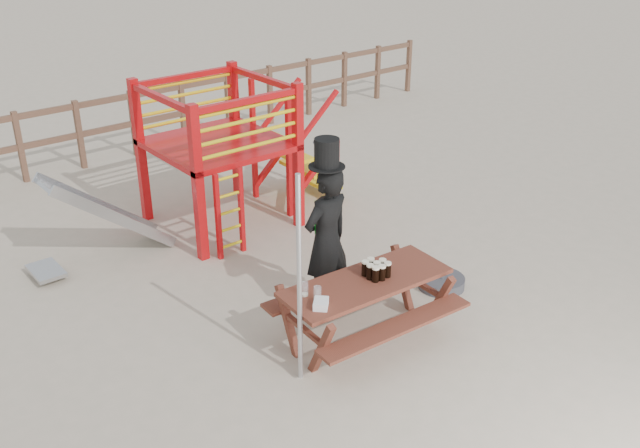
{
  "coord_description": "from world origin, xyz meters",
  "views": [
    {
      "loc": [
        -4.66,
        -4.63,
        4.51
      ],
      "look_at": [
        -0.24,
        0.8,
        1.14
      ],
      "focal_mm": 40.0,
      "sensor_mm": 36.0,
      "label": 1
    }
  ],
  "objects": [
    {
      "name": "paper_bag",
      "position": [
        -0.88,
        -0.0,
        0.76
      ],
      "size": [
        0.23,
        0.23,
        0.08
      ],
      "primitive_type": "cube",
      "rotation": [
        0.0,
        0.0,
        0.77
      ],
      "color": "white",
      "rests_on": "picnic_table"
    },
    {
      "name": "man_with_hat",
      "position": [
        -0.12,
        0.83,
        0.93
      ],
      "size": [
        0.69,
        0.49,
        2.09
      ],
      "rotation": [
        0.0,
        0.0,
        3.25
      ],
      "color": "black",
      "rests_on": "ground"
    },
    {
      "name": "empty_glasses",
      "position": [
        -0.84,
        0.2,
        0.79
      ],
      "size": [
        0.13,
        0.23,
        0.15
      ],
      "color": "silver",
      "rests_on": "picnic_table"
    },
    {
      "name": "picnic_table",
      "position": [
        -0.17,
        0.1,
        0.45
      ],
      "size": [
        1.95,
        1.42,
        0.72
      ],
      "rotation": [
        0.0,
        0.0,
        -0.07
      ],
      "color": "maroon",
      "rests_on": "ground"
    },
    {
      "name": "parasol_base",
      "position": [
        1.29,
        0.31,
        0.07
      ],
      "size": [
        0.57,
        0.57,
        0.24
      ],
      "color": "#38383D",
      "rests_on": "ground"
    },
    {
      "name": "metal_pole",
      "position": [
        -1.14,
        -0.0,
        1.1
      ],
      "size": [
        0.05,
        0.05,
        2.2
      ],
      "primitive_type": "cylinder",
      "color": "#B2B2B7",
      "rests_on": "ground"
    },
    {
      "name": "stout_pints",
      "position": [
        -0.04,
        0.1,
        0.81
      ],
      "size": [
        0.26,
        0.27,
        0.17
      ],
      "color": "black",
      "rests_on": "picnic_table"
    },
    {
      "name": "playground_fort",
      "position": [
        0.12,
        3.58,
        1.07
      ],
      "size": [
        4.71,
        1.84,
        2.1
      ],
      "color": "#B80C0F",
      "rests_on": "ground"
    },
    {
      "name": "back_fence",
      "position": [
        0.0,
        7.0,
        0.74
      ],
      "size": [
        15.09,
        0.09,
        1.2
      ],
      "color": "brown",
      "rests_on": "ground"
    },
    {
      "name": "ground",
      "position": [
        0.0,
        0.0,
        0.0
      ],
      "size": [
        60.0,
        60.0,
        0.0
      ],
      "primitive_type": "plane",
      "color": "#B5A38D",
      "rests_on": "ground"
    }
  ]
}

